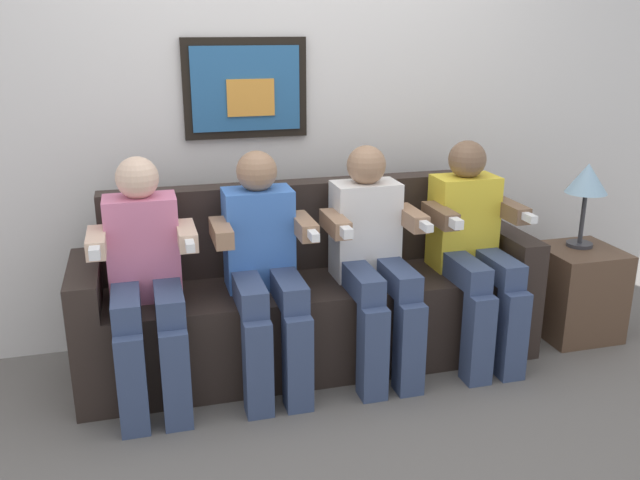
{
  "coord_description": "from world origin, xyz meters",
  "views": [
    {
      "loc": [
        -0.8,
        -2.75,
        1.66
      ],
      "look_at": [
        0.0,
        0.15,
        0.7
      ],
      "focal_mm": 37.98,
      "sensor_mm": 36.0,
      "label": 1
    }
  ],
  "objects_px": {
    "person_left_center": "(264,264)",
    "person_rightmost": "(473,244)",
    "side_table_right": "(577,292)",
    "couch": "(311,302)",
    "person_right_center": "(373,254)",
    "person_leftmost": "(145,274)",
    "table_lamp": "(587,182)"
  },
  "relations": [
    {
      "from": "person_left_center",
      "to": "person_rightmost",
      "type": "relative_size",
      "value": 1.0
    },
    {
      "from": "person_rightmost",
      "to": "side_table_right",
      "type": "height_order",
      "value": "person_rightmost"
    },
    {
      "from": "couch",
      "to": "person_right_center",
      "type": "bearing_deg",
      "value": -32.28
    },
    {
      "from": "person_leftmost",
      "to": "person_rightmost",
      "type": "xyz_separation_m",
      "value": [
        1.6,
        0.0,
        0.0
      ]
    },
    {
      "from": "person_left_center",
      "to": "person_rightmost",
      "type": "distance_m",
      "value": 1.07
    },
    {
      "from": "person_leftmost",
      "to": "person_left_center",
      "type": "relative_size",
      "value": 1.0
    },
    {
      "from": "person_leftmost",
      "to": "table_lamp",
      "type": "distance_m",
      "value": 2.33
    },
    {
      "from": "person_rightmost",
      "to": "couch",
      "type": "bearing_deg",
      "value": 168.11
    },
    {
      "from": "side_table_right",
      "to": "table_lamp",
      "type": "distance_m",
      "value": 0.61
    },
    {
      "from": "couch",
      "to": "side_table_right",
      "type": "distance_m",
      "value": 1.5
    },
    {
      "from": "couch",
      "to": "side_table_right",
      "type": "bearing_deg",
      "value": -4.11
    },
    {
      "from": "person_left_center",
      "to": "person_rightmost",
      "type": "xyz_separation_m",
      "value": [
        1.07,
        -0.0,
        0.0
      ]
    },
    {
      "from": "person_leftmost",
      "to": "person_right_center",
      "type": "distance_m",
      "value": 1.07
    },
    {
      "from": "couch",
      "to": "person_left_center",
      "type": "xyz_separation_m",
      "value": [
        -0.27,
        -0.17,
        0.29
      ]
    },
    {
      "from": "person_right_center",
      "to": "person_left_center",
      "type": "bearing_deg",
      "value": 179.95
    },
    {
      "from": "person_rightmost",
      "to": "side_table_right",
      "type": "bearing_deg",
      "value": 5.09
    },
    {
      "from": "side_table_right",
      "to": "person_rightmost",
      "type": "bearing_deg",
      "value": -174.91
    },
    {
      "from": "couch",
      "to": "person_left_center",
      "type": "height_order",
      "value": "person_left_center"
    },
    {
      "from": "side_table_right",
      "to": "table_lamp",
      "type": "height_order",
      "value": "table_lamp"
    },
    {
      "from": "couch",
      "to": "side_table_right",
      "type": "xyz_separation_m",
      "value": [
        1.49,
        -0.11,
        -0.06
      ]
    },
    {
      "from": "side_table_right",
      "to": "table_lamp",
      "type": "bearing_deg",
      "value": 70.47
    },
    {
      "from": "couch",
      "to": "person_left_center",
      "type": "distance_m",
      "value": 0.43
    },
    {
      "from": "person_left_center",
      "to": "person_rightmost",
      "type": "bearing_deg",
      "value": -0.03
    },
    {
      "from": "person_left_center",
      "to": "person_rightmost",
      "type": "height_order",
      "value": "same"
    },
    {
      "from": "person_rightmost",
      "to": "table_lamp",
      "type": "distance_m",
      "value": 0.76
    },
    {
      "from": "table_lamp",
      "to": "person_rightmost",
      "type": "bearing_deg",
      "value": -171.11
    },
    {
      "from": "couch",
      "to": "person_leftmost",
      "type": "bearing_deg",
      "value": -168.11
    },
    {
      "from": "table_lamp",
      "to": "side_table_right",
      "type": "bearing_deg",
      "value": -109.53
    },
    {
      "from": "person_leftmost",
      "to": "couch",
      "type": "bearing_deg",
      "value": 11.89
    },
    {
      "from": "side_table_right",
      "to": "couch",
      "type": "bearing_deg",
      "value": 175.89
    },
    {
      "from": "couch",
      "to": "table_lamp",
      "type": "xyz_separation_m",
      "value": [
        1.51,
        -0.06,
        0.55
      ]
    },
    {
      "from": "couch",
      "to": "person_rightmost",
      "type": "relative_size",
      "value": 2.05
    }
  ]
}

